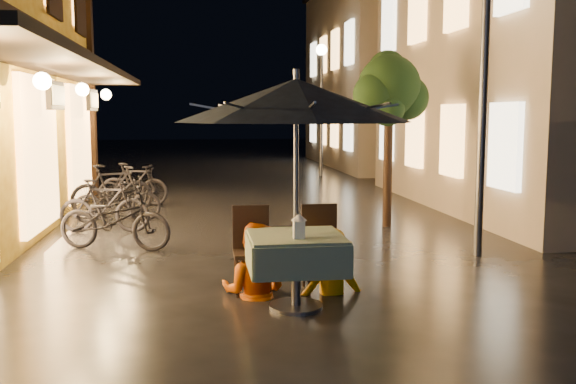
{
  "coord_description": "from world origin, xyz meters",
  "views": [
    {
      "loc": [
        -0.93,
        -6.55,
        2.02
      ],
      "look_at": [
        0.04,
        0.47,
        1.15
      ],
      "focal_mm": 40.0,
      "sensor_mm": 36.0,
      "label": 1
    }
  ],
  "objects": [
    {
      "name": "ground",
      "position": [
        0.0,
        0.0,
        0.0
      ],
      "size": [
        90.0,
        90.0,
        0.0
      ],
      "primitive_type": "plane",
      "color": "black",
      "rests_on": "ground"
    },
    {
      "name": "east_building_far",
      "position": [
        7.49,
        18.0,
        3.66
      ],
      "size": [
        7.3,
        10.3,
        7.3
      ],
      "color": "#BCA593",
      "rests_on": "ground"
    },
    {
      "name": "street_tree",
      "position": [
        2.41,
        4.51,
        2.42
      ],
      "size": [
        1.43,
        1.2,
        3.15
      ],
      "color": "black",
      "rests_on": "ground"
    },
    {
      "name": "streetlamp_near",
      "position": [
        3.0,
        2.0,
        2.92
      ],
      "size": [
        0.36,
        0.36,
        4.23
      ],
      "color": "#59595E",
      "rests_on": "ground"
    },
    {
      "name": "streetlamp_far",
      "position": [
        3.0,
        14.0,
        2.92
      ],
      "size": [
        0.36,
        0.36,
        4.23
      ],
      "color": "#59595E",
      "rests_on": "ground"
    },
    {
      "name": "cafe_table",
      "position": [
        0.04,
        -0.13,
        0.59
      ],
      "size": [
        0.99,
        0.99,
        0.78
      ],
      "color": "#59595E",
      "rests_on": "ground"
    },
    {
      "name": "patio_umbrella",
      "position": [
        0.04,
        -0.13,
        2.15
      ],
      "size": [
        2.43,
        2.43,
        2.46
      ],
      "color": "#59595E",
      "rests_on": "ground"
    },
    {
      "name": "cafe_chair_left",
      "position": [
        -0.36,
        0.6,
        0.54
      ],
      "size": [
        0.42,
        0.42,
        0.97
      ],
      "color": "black",
      "rests_on": "ground"
    },
    {
      "name": "cafe_chair_right",
      "position": [
        0.44,
        0.6,
        0.54
      ],
      "size": [
        0.42,
        0.42,
        0.97
      ],
      "color": "black",
      "rests_on": "ground"
    },
    {
      "name": "table_lantern",
      "position": [
        0.04,
        -0.33,
        0.92
      ],
      "size": [
        0.16,
        0.16,
        0.25
      ],
      "color": "white",
      "rests_on": "cafe_table"
    },
    {
      "name": "person_orange",
      "position": [
        -0.34,
        0.44,
        0.8
      ],
      "size": [
        0.92,
        0.81,
        1.59
      ],
      "primitive_type": "imported",
      "rotation": [
        0.0,
        0.0,
        2.83
      ],
      "color": "#BD4800",
      "rests_on": "ground"
    },
    {
      "name": "person_yellow",
      "position": [
        0.52,
        0.43,
        0.71
      ],
      "size": [
        0.97,
        0.64,
        1.42
      ],
      "primitive_type": "imported",
      "rotation": [
        0.0,
        0.0,
        3.27
      ],
      "color": "#FFA500",
      "rests_on": "ground"
    },
    {
      "name": "bicycle_0",
      "position": [
        -2.19,
        3.1,
        0.46
      ],
      "size": [
        1.84,
        1.11,
        0.91
      ],
      "primitive_type": "imported",
      "rotation": [
        0.0,
        0.0,
        1.26
      ],
      "color": "black",
      "rests_on": "ground"
    },
    {
      "name": "bicycle_1",
      "position": [
        -2.54,
        4.52,
        0.46
      ],
      "size": [
        1.57,
        0.61,
        0.92
      ],
      "primitive_type": "imported",
      "rotation": [
        0.0,
        0.0,
        1.45
      ],
      "color": "black",
      "rests_on": "ground"
    },
    {
      "name": "bicycle_2",
      "position": [
        -2.47,
        5.65,
        0.42
      ],
      "size": [
        1.67,
        0.81,
        0.84
      ],
      "primitive_type": "imported",
      "rotation": [
        0.0,
        0.0,
        1.73
      ],
      "color": "black",
      "rests_on": "ground"
    },
    {
      "name": "bicycle_3",
      "position": [
        -2.67,
        6.6,
        0.51
      ],
      "size": [
        1.73,
        1.14,
        1.01
      ],
      "primitive_type": "imported",
      "rotation": [
        0.0,
        0.0,
        2.0
      ],
      "color": "black",
      "rests_on": "ground"
    },
    {
      "name": "bicycle_4",
      "position": [
        -2.41,
        7.99,
        0.4
      ],
      "size": [
        1.59,
        0.7,
        0.81
      ],
      "primitive_type": "imported",
      "rotation": [
        0.0,
        0.0,
        1.46
      ],
      "color": "black",
      "rests_on": "ground"
    },
    {
      "name": "bicycle_5",
      "position": [
        -2.38,
        7.87,
        0.47
      ],
      "size": [
        1.62,
        0.9,
        0.94
      ],
      "primitive_type": "imported",
      "rotation": [
        0.0,
        0.0,
        1.26
      ],
      "color": "black",
      "rests_on": "ground"
    }
  ]
}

